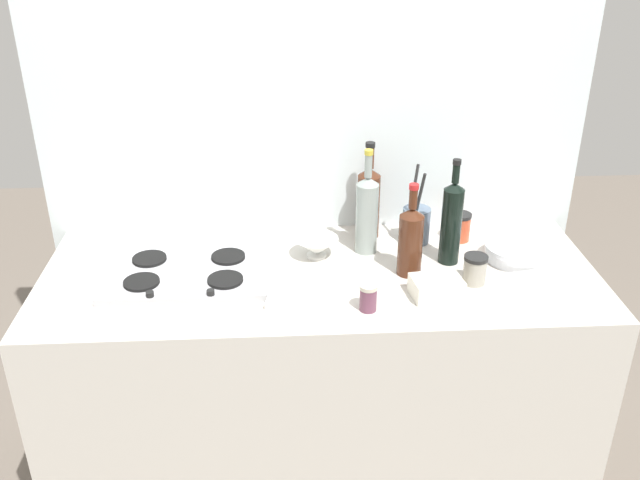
# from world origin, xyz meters

# --- Properties ---
(ground_plane) EXTENTS (6.00, 6.00, 0.00)m
(ground_plane) POSITION_xyz_m (0.00, 0.00, 0.00)
(ground_plane) COLOR #6B6056
(ground_plane) RESTS_ON ground
(counter_block) EXTENTS (1.80, 0.70, 0.90)m
(counter_block) POSITION_xyz_m (0.00, 0.00, 0.45)
(counter_block) COLOR beige
(counter_block) RESTS_ON ground
(backsplash_panel) EXTENTS (1.90, 0.06, 2.22)m
(backsplash_panel) POSITION_xyz_m (0.00, 0.38, 1.11)
(backsplash_panel) COLOR silver
(backsplash_panel) RESTS_ON ground
(stovetop_hob) EXTENTS (0.51, 0.34, 0.04)m
(stovetop_hob) POSITION_xyz_m (-0.43, -0.00, 0.91)
(stovetop_hob) COLOR #B2B2B7
(stovetop_hob) RESTS_ON counter_block
(plate_stack) EXTENTS (0.21, 0.21, 0.05)m
(plate_stack) POSITION_xyz_m (0.66, 0.05, 0.93)
(plate_stack) COLOR white
(plate_stack) RESTS_ON counter_block
(wine_bottle_leftmost) EXTENTS (0.07, 0.07, 0.36)m
(wine_bottle_leftmost) POSITION_xyz_m (0.43, 0.06, 1.05)
(wine_bottle_leftmost) COLOR black
(wine_bottle_leftmost) RESTS_ON counter_block
(wine_bottle_mid_left) EXTENTS (0.08, 0.08, 0.31)m
(wine_bottle_mid_left) POSITION_xyz_m (0.29, -0.02, 1.02)
(wine_bottle_mid_left) COLOR #472314
(wine_bottle_mid_left) RESTS_ON counter_block
(wine_bottle_mid_right) EXTENTS (0.07, 0.07, 0.36)m
(wine_bottle_mid_right) POSITION_xyz_m (0.17, 0.15, 1.04)
(wine_bottle_mid_right) COLOR gray
(wine_bottle_mid_right) RESTS_ON counter_block
(wine_bottle_rightmost) EXTENTS (0.08, 0.08, 0.35)m
(wine_bottle_rightmost) POSITION_xyz_m (0.19, 0.26, 1.04)
(wine_bottle_rightmost) COLOR #472314
(wine_bottle_rightmost) RESTS_ON counter_block
(mixing_bowl) EXTENTS (0.15, 0.15, 0.07)m
(mixing_bowl) POSITION_xyz_m (-0.01, 0.11, 0.94)
(mixing_bowl) COLOR white
(mixing_bowl) RESTS_ON counter_block
(butter_dish) EXTENTS (0.16, 0.13, 0.06)m
(butter_dish) POSITION_xyz_m (0.35, -0.16, 0.93)
(butter_dish) COLOR silver
(butter_dish) RESTS_ON counter_block
(utensil_crock) EXTENTS (0.10, 0.10, 0.29)m
(utensil_crock) POSITION_xyz_m (0.35, 0.21, 0.97)
(utensil_crock) COLOR slate
(utensil_crock) RESTS_ON counter_block
(condiment_jar_front) EXTENTS (0.07, 0.07, 0.10)m
(condiment_jar_front) POSITION_xyz_m (0.51, 0.21, 0.95)
(condiment_jar_front) COLOR #C64C2D
(condiment_jar_front) RESTS_ON counter_block
(condiment_jar_rear) EXTENTS (0.05, 0.05, 0.08)m
(condiment_jar_rear) POSITION_xyz_m (0.13, -0.23, 0.94)
(condiment_jar_rear) COLOR #66384C
(condiment_jar_rear) RESTS_ON counter_block
(condiment_jar_spare) EXTENTS (0.07, 0.07, 0.10)m
(condiment_jar_spare) POSITION_xyz_m (0.48, -0.09, 0.95)
(condiment_jar_spare) COLOR #9E998C
(condiment_jar_spare) RESTS_ON counter_block
(cutting_board) EXTENTS (0.25, 0.18, 0.02)m
(cutting_board) POSITION_xyz_m (-0.05, -0.16, 0.91)
(cutting_board) COLOR silver
(cutting_board) RESTS_ON counter_block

